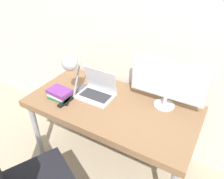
{
  "coord_description": "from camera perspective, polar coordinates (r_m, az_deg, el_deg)",
  "views": [
    {
      "loc": [
        0.76,
        -0.93,
        1.86
      ],
      "look_at": [
        0.03,
        0.34,
        0.9
      ],
      "focal_mm": 35.0,
      "sensor_mm": 36.0,
      "label": 1
    }
  ],
  "objects": [
    {
      "name": "wall_back",
      "position": [
        1.98,
        6.52,
        16.8
      ],
      "size": [
        8.0,
        0.05,
        2.6
      ],
      "color": "beige",
      "rests_on": "ground_plane"
    },
    {
      "name": "desk",
      "position": [
        1.93,
        -0.14,
        -5.27
      ],
      "size": [
        1.47,
        0.75,
        0.72
      ],
      "color": "brown",
      "rests_on": "ground_plane"
    },
    {
      "name": "laptop",
      "position": [
        1.97,
        -3.91,
        -0.31
      ],
      "size": [
        0.32,
        0.24,
        0.25
      ],
      "color": "silver",
      "rests_on": "desk"
    },
    {
      "name": "monitor",
      "position": [
        1.8,
        14.41,
        1.99
      ],
      "size": [
        0.62,
        0.18,
        0.43
      ],
      "color": "#B7B7BC",
      "rests_on": "desk"
    },
    {
      "name": "desk_lamp",
      "position": [
        1.85,
        -10.44,
        5.82
      ],
      "size": [
        0.15,
        0.3,
        0.42
      ],
      "color": "#4C4C51",
      "rests_on": "desk"
    },
    {
      "name": "book_stack",
      "position": [
        2.01,
        -13.43,
        -0.99
      ],
      "size": [
        0.22,
        0.17,
        0.08
      ],
      "color": "#286B47",
      "rests_on": "desk"
    },
    {
      "name": "tv_remote",
      "position": [
        1.94,
        -12.04,
        -3.18
      ],
      "size": [
        0.05,
        0.16,
        0.02
      ],
      "color": "black",
      "rests_on": "desk"
    },
    {
      "name": "media_remote",
      "position": [
        1.97,
        -11.49,
        -2.48
      ],
      "size": [
        0.11,
        0.17,
        0.02
      ],
      "color": "black",
      "rests_on": "desk"
    }
  ]
}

